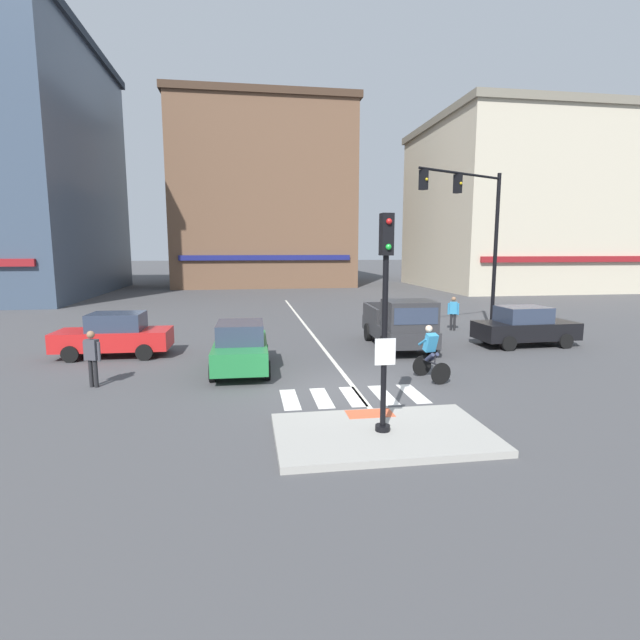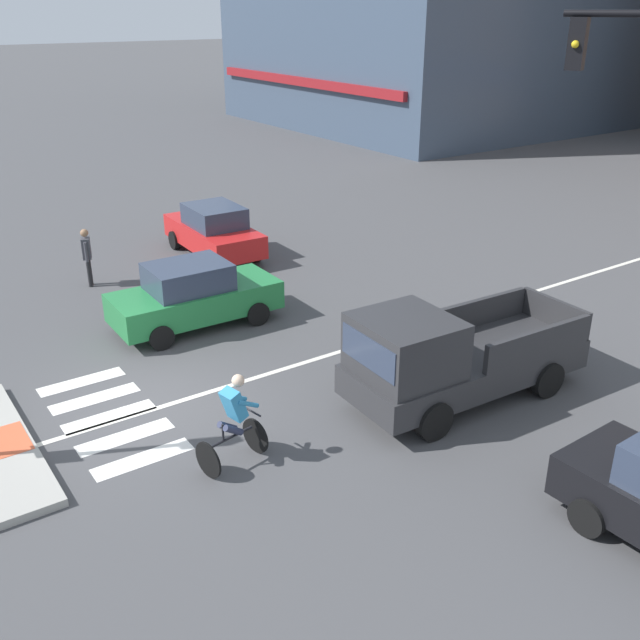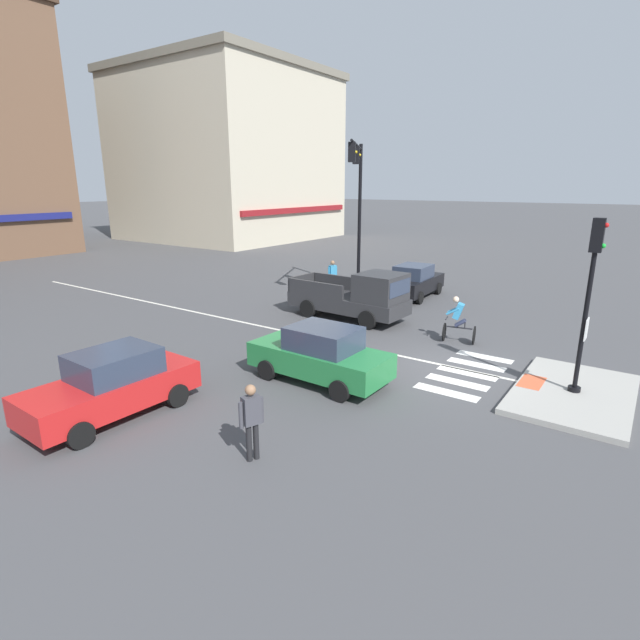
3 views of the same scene
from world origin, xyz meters
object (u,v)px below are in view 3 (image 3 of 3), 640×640
(signal_pole, at_px, (589,291))
(car_green_westbound_near, at_px, (320,354))
(traffic_light_mast, at_px, (358,191))
(cyclist, at_px, (458,319))
(car_red_cross_left, at_px, (112,384))
(car_black_cross_right, at_px, (414,281))
(pickup_truck_charcoal_eastbound_mid, at_px, (357,297))
(pedestrian_at_curb_left, at_px, (251,416))
(pedestrian_waiting_far_side, at_px, (333,274))

(signal_pole, relative_size, car_green_westbound_near, 1.11)
(traffic_light_mast, distance_m, cyclist, 9.65)
(car_red_cross_left, bearing_deg, car_black_cross_right, -1.83)
(traffic_light_mast, relative_size, pickup_truck_charcoal_eastbound_mid, 1.45)
(traffic_light_mast, height_order, car_black_cross_right, traffic_light_mast)
(car_red_cross_left, distance_m, pedestrian_at_curb_left, 4.19)
(traffic_light_mast, distance_m, pickup_truck_charcoal_eastbound_mid, 6.57)
(car_black_cross_right, relative_size, pickup_truck_charcoal_eastbound_mid, 0.80)
(signal_pole, height_order, car_black_cross_right, signal_pole)
(signal_pole, height_order, car_green_westbound_near, signal_pole)
(car_red_cross_left, relative_size, pedestrian_waiting_far_side, 2.48)
(signal_pole, distance_m, car_green_westbound_near, 7.22)
(car_red_cross_left, xyz_separation_m, cyclist, (10.46, -4.89, 0.06))
(car_red_cross_left, xyz_separation_m, pedestrian_waiting_far_side, (14.96, 3.49, 0.17))
(pickup_truck_charcoal_eastbound_mid, height_order, pedestrian_waiting_far_side, pickup_truck_charcoal_eastbound_mid)
(cyclist, xyz_separation_m, pedestrian_at_curb_left, (-10.01, 0.72, 0.11))
(pedestrian_at_curb_left, bearing_deg, signal_pole, -34.17)
(car_black_cross_right, xyz_separation_m, pedestrian_at_curb_left, (-15.86, -3.65, 0.17))
(car_green_westbound_near, xyz_separation_m, pickup_truck_charcoal_eastbound_mid, (6.30, 2.53, 0.17))
(pedestrian_waiting_far_side, bearing_deg, car_green_westbound_near, -148.09)
(traffic_light_mast, distance_m, car_black_cross_right, 5.26)
(signal_pole, height_order, traffic_light_mast, traffic_light_mast)
(car_black_cross_right, height_order, car_green_westbound_near, same)
(signal_pole, bearing_deg, pickup_truck_charcoal_eastbound_mid, 69.52)
(car_green_westbound_near, bearing_deg, car_black_cross_right, 11.61)
(car_red_cross_left, xyz_separation_m, pedestrian_at_curb_left, (0.44, -4.17, 0.17))
(pedestrian_waiting_far_side, bearing_deg, cyclist, -118.25)
(car_green_westbound_near, height_order, pedestrian_waiting_far_side, pedestrian_waiting_far_side)
(car_green_westbound_near, relative_size, pedestrian_at_curb_left, 2.47)
(traffic_light_mast, distance_m, car_green_westbound_near, 12.60)
(car_green_westbound_near, bearing_deg, traffic_light_mast, 25.96)
(traffic_light_mast, xyz_separation_m, car_green_westbound_near, (-10.63, -5.18, -4.35))
(signal_pole, relative_size, car_red_cross_left, 1.10)
(signal_pole, distance_m, pedestrian_waiting_far_side, 14.66)
(car_red_cross_left, distance_m, cyclist, 11.54)
(signal_pole, bearing_deg, pedestrian_at_curb_left, 145.83)
(signal_pole, relative_size, traffic_light_mast, 0.61)
(pickup_truck_charcoal_eastbound_mid, xyz_separation_m, cyclist, (-0.53, -4.51, -0.11))
(signal_pole, xyz_separation_m, traffic_light_mast, (7.59, 11.38, 2.26))
(cyclist, bearing_deg, car_black_cross_right, 36.75)
(cyclist, bearing_deg, traffic_light_mast, 55.84)
(car_black_cross_right, bearing_deg, signal_pole, -134.97)
(car_green_westbound_near, xyz_separation_m, pedestrian_waiting_far_side, (10.28, 6.40, 0.17))
(pickup_truck_charcoal_eastbound_mid, distance_m, pedestrian_waiting_far_side, 5.54)
(car_red_cross_left, relative_size, car_green_westbound_near, 1.00)
(traffic_light_mast, relative_size, pedestrian_at_curb_left, 4.49)
(car_black_cross_right, distance_m, car_green_westbound_near, 11.86)
(car_green_westbound_near, bearing_deg, cyclist, -18.91)
(cyclist, height_order, pedestrian_at_curb_left, cyclist)
(pedestrian_at_curb_left, bearing_deg, car_black_cross_right, 12.95)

